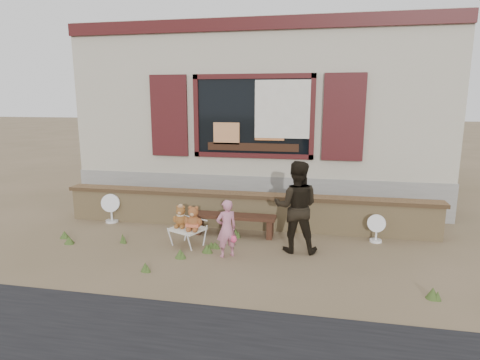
% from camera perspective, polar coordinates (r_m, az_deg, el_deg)
% --- Properties ---
extents(ground, '(80.00, 80.00, 0.00)m').
position_cam_1_polar(ground, '(6.80, -0.99, -9.29)').
color(ground, brown).
rests_on(ground, ground).
extents(shopfront, '(8.04, 5.13, 4.00)m').
position_cam_1_polar(shopfront, '(10.79, 4.07, 9.31)').
color(shopfront, gray).
rests_on(shopfront, ground).
extents(brick_wall, '(7.10, 0.36, 0.67)m').
position_cam_1_polar(brick_wall, '(7.62, 0.59, -4.26)').
color(brick_wall, tan).
rests_on(brick_wall, ground).
extents(bench, '(1.49, 0.33, 0.38)m').
position_cam_1_polar(bench, '(7.20, -0.87, -5.75)').
color(bench, '#341C12').
rests_on(bench, ground).
extents(folding_chair, '(0.63, 0.60, 0.31)m').
position_cam_1_polar(folding_chair, '(6.77, -7.47, -7.00)').
color(folding_chair, silver).
rests_on(folding_chair, ground).
extents(teddy_bear_left, '(0.34, 0.33, 0.37)m').
position_cam_1_polar(teddy_bear_left, '(6.79, -8.39, -5.05)').
color(teddy_bear_left, brown).
rests_on(teddy_bear_left, folding_chair).
extents(teddy_bear_right, '(0.38, 0.36, 0.41)m').
position_cam_1_polar(teddy_bear_right, '(6.60, -6.62, -5.33)').
color(teddy_bear_right, brown).
rests_on(teddy_bear_right, folding_chair).
extents(child, '(0.40, 0.37, 0.91)m').
position_cam_1_polar(child, '(6.21, -1.93, -6.90)').
color(child, '#D07C97').
rests_on(child, ground).
extents(adult, '(0.72, 0.57, 1.47)m').
position_cam_1_polar(adult, '(6.41, 8.00, -3.79)').
color(adult, black).
rests_on(adult, ground).
extents(fan_left, '(0.37, 0.24, 0.58)m').
position_cam_1_polar(fan_left, '(8.34, -17.84, -3.80)').
color(fan_left, silver).
rests_on(fan_left, ground).
extents(fan_right, '(0.32, 0.21, 0.49)m').
position_cam_1_polar(fan_right, '(7.27, 18.84, -6.48)').
color(fan_right, white).
rests_on(fan_right, ground).
extents(grass_tufts, '(5.95, 1.87, 0.16)m').
position_cam_1_polar(grass_tufts, '(6.52, -7.78, -9.72)').
color(grass_tufts, '#3C5421').
rests_on(grass_tufts, ground).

